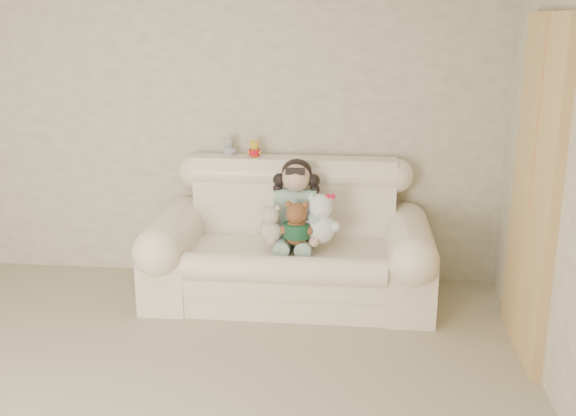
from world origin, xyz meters
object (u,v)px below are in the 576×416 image
at_px(sofa, 289,235).
at_px(white_cat, 321,213).
at_px(seated_child, 296,202).
at_px(brown_teddy, 297,219).
at_px(cream_teddy, 271,220).

bearing_deg(sofa, white_cat, -24.24).
distance_m(seated_child, brown_teddy, 0.25).
distance_m(brown_teddy, cream_teddy, 0.19).
bearing_deg(cream_teddy, white_cat, 24.94).
bearing_deg(sofa, brown_teddy, -67.13).
relative_size(sofa, cream_teddy, 6.36).
xyz_separation_m(brown_teddy, white_cat, (0.17, 0.06, 0.03)).
bearing_deg(cream_teddy, seated_child, 73.35).
bearing_deg(brown_teddy, seated_child, 74.11).
height_order(sofa, cream_teddy, sofa).
relative_size(brown_teddy, cream_teddy, 1.14).
distance_m(seated_child, white_cat, 0.27).
xyz_separation_m(sofa, brown_teddy, (0.07, -0.17, 0.17)).
height_order(seated_child, brown_teddy, seated_child).
bearing_deg(cream_teddy, brown_teddy, 11.80).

